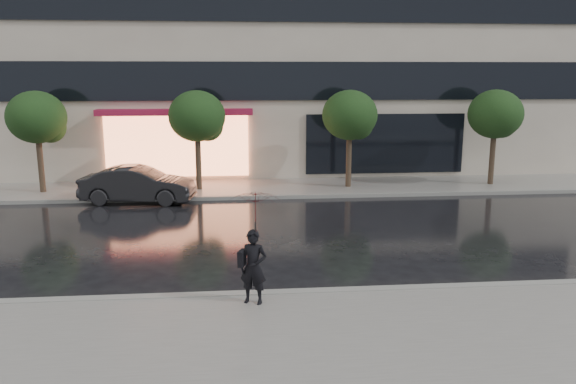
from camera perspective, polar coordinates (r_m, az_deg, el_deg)
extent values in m
plane|color=black|center=(12.99, 1.62, -8.87)|extent=(120.00, 120.00, 0.00)
cube|color=slate|center=(10.02, 3.90, -15.13)|extent=(60.00, 4.50, 0.12)
cube|color=slate|center=(22.81, -1.41, 0.43)|extent=(60.00, 3.50, 0.12)
cube|color=gray|center=(12.04, 2.20, -10.24)|extent=(60.00, 0.25, 0.14)
cube|color=gray|center=(21.10, -1.10, -0.49)|extent=(60.00, 0.25, 0.14)
cube|color=black|center=(24.04, -1.74, 11.20)|extent=(28.00, 0.12, 1.60)
cube|color=black|center=(24.21, -1.79, 18.79)|extent=(28.00, 0.12, 1.60)
cube|color=#FF8C59|center=(24.29, -11.18, 4.60)|extent=(6.00, 0.10, 2.60)
cube|color=maroon|center=(23.83, -11.41, 7.96)|extent=(6.40, 0.70, 0.25)
cube|color=black|center=(25.03, 9.85, 4.86)|extent=(7.00, 0.10, 2.60)
cylinder|color=#33261C|center=(23.57, -23.80, 2.36)|extent=(0.22, 0.22, 2.20)
ellipsoid|color=black|center=(23.36, -24.19, 6.95)|extent=(2.20, 2.20, 1.98)
sphere|color=black|center=(23.46, -23.03, 6.08)|extent=(1.20, 1.20, 1.20)
cylinder|color=#33261C|center=(22.38, -9.08, 2.77)|extent=(0.22, 0.22, 2.20)
ellipsoid|color=black|center=(22.16, -9.24, 7.62)|extent=(2.20, 2.20, 1.98)
sphere|color=black|center=(22.37, -8.14, 6.67)|extent=(1.20, 1.20, 1.20)
cylinder|color=#33261C|center=(22.77, 6.18, 3.01)|extent=(0.22, 0.22, 2.20)
ellipsoid|color=black|center=(22.56, 6.29, 7.78)|extent=(2.20, 2.20, 1.98)
sphere|color=black|center=(22.86, 7.16, 6.81)|extent=(1.20, 1.20, 1.20)
cylinder|color=#33261C|center=(24.66, 20.00, 3.04)|extent=(0.22, 0.22, 2.20)
ellipsoid|color=black|center=(24.46, 20.32, 7.43)|extent=(2.20, 2.20, 1.98)
sphere|color=black|center=(24.84, 20.90, 6.52)|extent=(1.20, 1.20, 1.20)
imported|color=black|center=(21.05, -14.99, 0.73)|extent=(4.19, 1.91, 1.33)
imported|color=black|center=(11.20, -3.53, -7.60)|extent=(0.63, 0.52, 1.50)
imported|color=#3B0A0B|center=(10.88, -3.35, -2.33)|extent=(1.30, 1.31, 0.93)
cylinder|color=black|center=(11.01, -3.32, -4.93)|extent=(0.02, 0.02, 0.75)
cube|color=black|center=(11.16, -4.71, -6.72)|extent=(0.19, 0.30, 0.32)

